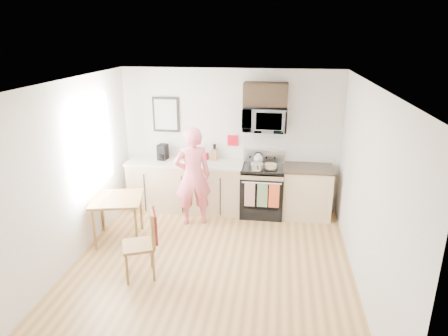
# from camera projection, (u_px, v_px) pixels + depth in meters

# --- Properties ---
(floor) EXTENTS (4.60, 4.60, 0.00)m
(floor) POSITION_uv_depth(u_px,v_px,m) (210.00, 270.00, 5.64)
(floor) COLOR olive
(floor) RESTS_ON ground
(back_wall) EXTENTS (4.00, 0.04, 2.60)m
(back_wall) POSITION_uv_depth(u_px,v_px,m) (230.00, 140.00, 7.38)
(back_wall) COLOR beige
(back_wall) RESTS_ON floor
(front_wall) EXTENTS (4.00, 0.04, 2.60)m
(front_wall) POSITION_uv_depth(u_px,v_px,m) (156.00, 291.00, 3.07)
(front_wall) COLOR beige
(front_wall) RESTS_ON floor
(left_wall) EXTENTS (0.04, 4.60, 2.60)m
(left_wall) POSITION_uv_depth(u_px,v_px,m) (66.00, 177.00, 5.49)
(left_wall) COLOR beige
(left_wall) RESTS_ON floor
(right_wall) EXTENTS (0.04, 4.60, 2.60)m
(right_wall) POSITION_uv_depth(u_px,v_px,m) (367.00, 193.00, 4.96)
(right_wall) COLOR beige
(right_wall) RESTS_ON floor
(ceiling) EXTENTS (4.00, 4.60, 0.04)m
(ceiling) POSITION_uv_depth(u_px,v_px,m) (207.00, 84.00, 4.81)
(ceiling) COLOR white
(ceiling) RESTS_ON back_wall
(window) EXTENTS (0.06, 1.40, 1.50)m
(window) POSITION_uv_depth(u_px,v_px,m) (92.00, 144.00, 6.15)
(window) COLOR white
(window) RESTS_ON left_wall
(cabinet_left) EXTENTS (2.10, 0.60, 0.90)m
(cabinet_left) POSITION_uv_depth(u_px,v_px,m) (186.00, 186.00, 7.48)
(cabinet_left) COLOR beige
(cabinet_left) RESTS_ON floor
(countertop_left) EXTENTS (2.14, 0.64, 0.04)m
(countertop_left) POSITION_uv_depth(u_px,v_px,m) (185.00, 163.00, 7.33)
(countertop_left) COLOR silver
(countertop_left) RESTS_ON cabinet_left
(cabinet_right) EXTENTS (0.84, 0.60, 0.90)m
(cabinet_right) POSITION_uv_depth(u_px,v_px,m) (307.00, 193.00, 7.19)
(cabinet_right) COLOR beige
(cabinet_right) RESTS_ON floor
(countertop_right) EXTENTS (0.88, 0.64, 0.04)m
(countertop_right) POSITION_uv_depth(u_px,v_px,m) (308.00, 168.00, 7.03)
(countertop_right) COLOR black
(countertop_right) RESTS_ON cabinet_right
(range) EXTENTS (0.76, 0.70, 1.16)m
(range) POSITION_uv_depth(u_px,v_px,m) (262.00, 192.00, 7.27)
(range) COLOR black
(range) RESTS_ON floor
(microwave) EXTENTS (0.76, 0.51, 0.42)m
(microwave) POSITION_uv_depth(u_px,v_px,m) (265.00, 119.00, 6.94)
(microwave) COLOR silver
(microwave) RESTS_ON back_wall
(upper_cabinet) EXTENTS (0.76, 0.35, 0.40)m
(upper_cabinet) POSITION_uv_depth(u_px,v_px,m) (266.00, 94.00, 6.85)
(upper_cabinet) COLOR black
(upper_cabinet) RESTS_ON back_wall
(wall_art) EXTENTS (0.50, 0.04, 0.65)m
(wall_art) POSITION_uv_depth(u_px,v_px,m) (166.00, 115.00, 7.37)
(wall_art) COLOR black
(wall_art) RESTS_ON back_wall
(wall_trivet) EXTENTS (0.20, 0.02, 0.20)m
(wall_trivet) POSITION_uv_depth(u_px,v_px,m) (233.00, 140.00, 7.36)
(wall_trivet) COLOR red
(wall_trivet) RESTS_ON back_wall
(person) EXTENTS (0.73, 0.60, 1.72)m
(person) POSITION_uv_depth(u_px,v_px,m) (193.00, 176.00, 6.80)
(person) COLOR #DE3D5D
(person) RESTS_ON floor
(dining_table) EXTENTS (0.80, 0.80, 0.72)m
(dining_table) POSITION_uv_depth(u_px,v_px,m) (117.00, 203.00, 6.30)
(dining_table) COLOR brown
(dining_table) RESTS_ON floor
(chair) EXTENTS (0.57, 0.54, 0.97)m
(chair) POSITION_uv_depth(u_px,v_px,m) (148.00, 234.00, 5.35)
(chair) COLOR brown
(chair) RESTS_ON floor
(knife_block) EXTENTS (0.10, 0.13, 0.20)m
(knife_block) POSITION_uv_depth(u_px,v_px,m) (214.00, 154.00, 7.41)
(knife_block) COLOR brown
(knife_block) RESTS_ON countertop_left
(utensil_crock) EXTENTS (0.11, 0.11, 0.33)m
(utensil_crock) POSITION_uv_depth(u_px,v_px,m) (206.00, 153.00, 7.40)
(utensil_crock) COLOR red
(utensil_crock) RESTS_ON countertop_left
(fruit_bowl) EXTENTS (0.26, 0.26, 0.09)m
(fruit_bowl) POSITION_uv_depth(u_px,v_px,m) (199.00, 158.00, 7.44)
(fruit_bowl) COLOR white
(fruit_bowl) RESTS_ON countertop_left
(milk_carton) EXTENTS (0.11, 0.11, 0.27)m
(milk_carton) POSITION_uv_depth(u_px,v_px,m) (163.00, 152.00, 7.45)
(milk_carton) COLOR #D3B47E
(milk_carton) RESTS_ON countertop_left
(coffee_maker) EXTENTS (0.19, 0.25, 0.28)m
(coffee_maker) POSITION_uv_depth(u_px,v_px,m) (163.00, 153.00, 7.41)
(coffee_maker) COLOR black
(coffee_maker) RESTS_ON countertop_left
(bread_bag) EXTENTS (0.31, 0.25, 0.10)m
(bread_bag) POSITION_uv_depth(u_px,v_px,m) (182.00, 162.00, 7.12)
(bread_bag) COLOR tan
(bread_bag) RESTS_ON countertop_left
(cake) EXTENTS (0.26, 0.26, 0.09)m
(cake) POSITION_uv_depth(u_px,v_px,m) (270.00, 166.00, 6.98)
(cake) COLOR black
(cake) RESTS_ON range
(kettle) EXTENTS (0.17, 0.17, 0.22)m
(kettle) POSITION_uv_depth(u_px,v_px,m) (258.00, 158.00, 7.25)
(kettle) COLOR white
(kettle) RESTS_ON range
(pot) EXTENTS (0.22, 0.38, 0.11)m
(pot) POSITION_uv_depth(u_px,v_px,m) (257.00, 167.00, 6.92)
(pot) COLOR silver
(pot) RESTS_ON range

